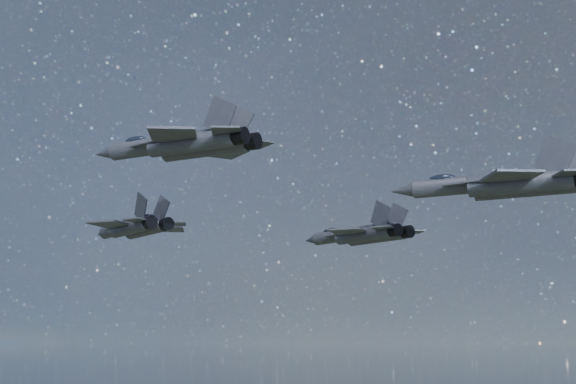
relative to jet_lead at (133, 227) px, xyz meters
The scene contains 4 objects.
jet_lead is the anchor object (origin of this frame).
jet_left 24.75m from the jet_lead, 45.98° to the left, with size 16.68×11.24×4.21m.
jet_right 16.92m from the jet_lead, 30.46° to the right, with size 17.88×12.57×4.51m.
jet_slot 37.45m from the jet_lead, 16.47° to the left, with size 19.26×13.49×4.86m.
Camera 1 is at (45.30, -65.02, 129.00)m, focal length 50.00 mm.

